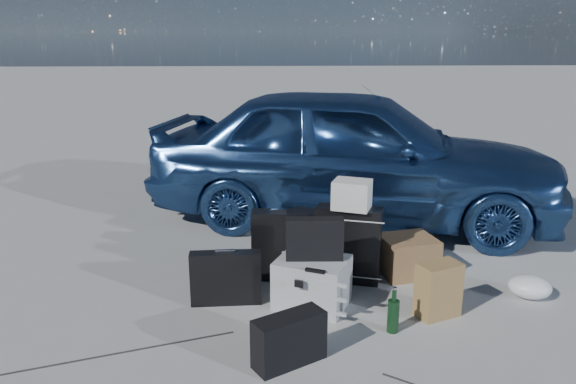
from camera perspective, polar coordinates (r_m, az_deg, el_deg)
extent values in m
plane|color=#9F9E9A|center=(4.10, 4.02, -12.25)|extent=(60.00, 60.00, 0.00)
imported|color=#305997|center=(5.89, 6.77, 3.88)|extent=(4.46, 2.64, 1.42)
cube|color=#ABAEB0|center=(4.14, 2.48, -9.14)|extent=(0.61, 0.57, 0.36)
cube|color=black|center=(4.02, 2.71, -4.79)|extent=(0.41, 0.11, 0.31)
cube|color=black|center=(4.17, -6.33, -8.67)|extent=(0.52, 0.13, 0.40)
cube|color=black|center=(4.52, -0.89, -5.42)|extent=(0.45, 0.19, 0.57)
cube|color=black|center=(4.51, 6.14, -5.30)|extent=(0.54, 0.32, 0.61)
cube|color=beige|center=(4.36, 6.51, -0.26)|extent=(0.34, 0.31, 0.22)
cube|color=black|center=(4.89, 2.15, -5.22)|extent=(0.73, 0.51, 0.34)
cube|color=beige|center=(4.82, 2.08, -2.94)|extent=(0.44, 0.36, 0.07)
cube|color=black|center=(4.79, 2.12, -2.25)|extent=(0.32, 0.27, 0.06)
cube|color=olive|center=(4.12, 15.02, -9.58)|extent=(0.34, 0.28, 0.39)
cube|color=brown|center=(4.74, 12.05, -6.37)|extent=(0.50, 0.46, 0.32)
ellipsoid|color=silver|center=(4.65, 23.34, -8.82)|extent=(0.39, 0.36, 0.17)
cube|color=black|center=(3.48, 0.13, -14.77)|extent=(0.47, 0.37, 0.31)
cylinder|color=black|center=(3.86, 10.66, -11.75)|extent=(0.09, 0.09, 0.31)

